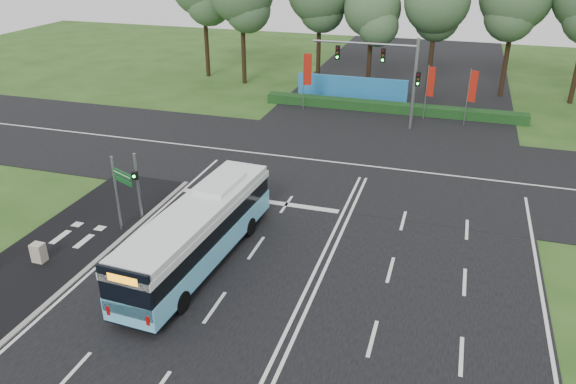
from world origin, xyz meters
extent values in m
plane|color=#284818|center=(0.00, 0.00, 0.00)|extent=(120.00, 120.00, 0.00)
cube|color=black|center=(0.00, 0.00, 0.02)|extent=(20.00, 120.00, 0.04)
cube|color=black|center=(0.00, 12.00, 0.03)|extent=(120.00, 14.00, 0.05)
cube|color=black|center=(-12.50, -3.00, 0.03)|extent=(5.00, 18.00, 0.06)
cube|color=gray|center=(-10.10, -3.00, 0.06)|extent=(0.25, 18.00, 0.12)
cube|color=#66C4EC|center=(-5.34, -1.99, 1.01)|extent=(3.01, 11.41, 1.03)
cube|color=black|center=(-5.34, -1.99, 0.54)|extent=(2.99, 11.35, 0.28)
cube|color=black|center=(-5.34, -1.99, 1.95)|extent=(2.91, 11.23, 0.89)
cube|color=white|center=(-5.34, -1.99, 2.51)|extent=(3.01, 11.41, 0.33)
cube|color=white|center=(-5.34, -1.99, 2.84)|extent=(2.94, 10.95, 0.33)
cube|color=white|center=(-5.20, 0.36, 3.12)|extent=(1.67, 2.91, 0.24)
cube|color=black|center=(-5.67, -7.56, 1.99)|extent=(2.28, 0.25, 2.07)
cube|color=orange|center=(-5.67, -7.60, 2.65)|extent=(1.32, 0.14, 0.33)
cylinder|color=black|center=(-6.25, 1.27, 0.49)|extent=(0.32, 0.99, 0.98)
cylinder|color=black|center=(-4.06, 1.14, 0.49)|extent=(0.32, 0.99, 0.98)
cylinder|color=black|center=(-6.65, -5.49, 0.49)|extent=(0.32, 0.99, 0.98)
cylinder|color=black|center=(-4.46, -5.62, 0.49)|extent=(0.32, 0.99, 0.98)
cylinder|color=gray|center=(-10.39, 1.22, 1.88)|extent=(0.15, 0.15, 3.75)
cube|color=black|center=(-10.39, 1.04, 2.57)|extent=(0.34, 0.27, 0.43)
sphere|color=#19F233|center=(-10.39, 0.94, 2.57)|extent=(0.15, 0.15, 0.15)
cylinder|color=gray|center=(-10.67, -0.32, 2.07)|extent=(0.12, 0.12, 4.15)
cube|color=#0C461D|center=(-9.97, -0.64, 3.42)|extent=(1.44, 0.71, 0.31)
cube|color=#0C461D|center=(-9.97, -0.64, 3.06)|extent=(1.44, 0.71, 0.23)
cube|color=white|center=(-9.97, -0.68, 3.42)|extent=(1.32, 0.62, 0.04)
cube|color=#BDAF98|center=(-12.65, -4.17, 0.49)|extent=(0.60, 0.50, 0.98)
cylinder|color=gray|center=(-7.40, 22.88, 2.48)|extent=(0.08, 0.08, 4.96)
cube|color=#A31A0D|center=(-7.05, 22.98, 3.52)|extent=(0.65, 0.22, 2.64)
cylinder|color=gray|center=(2.77, 23.38, 2.24)|extent=(0.07, 0.07, 4.48)
cube|color=#A31A0D|center=(3.08, 23.26, 3.18)|extent=(0.57, 0.25, 2.39)
cylinder|color=gray|center=(5.99, 22.64, 2.27)|extent=(0.07, 0.07, 4.55)
cube|color=#A31A0D|center=(6.29, 22.50, 3.24)|extent=(0.57, 0.29, 2.43)
cylinder|color=gray|center=(2.00, 20.50, 3.50)|extent=(0.24, 0.24, 7.00)
cylinder|color=gray|center=(-2.00, 20.50, 6.40)|extent=(8.00, 0.16, 0.16)
cube|color=black|center=(-0.50, 20.50, 5.60)|extent=(0.32, 0.28, 1.05)
cube|color=black|center=(-4.00, 20.50, 5.60)|extent=(0.32, 0.28, 1.05)
cube|color=black|center=(2.25, 20.50, 4.00)|extent=(0.32, 0.28, 1.05)
cube|color=black|center=(0.00, 24.50, 0.40)|extent=(22.00, 1.20, 0.80)
cube|color=#2172B5|center=(-4.00, 27.00, 1.10)|extent=(10.00, 0.30, 2.20)
cylinder|color=black|center=(-20.31, 31.67, 4.41)|extent=(0.44, 0.44, 8.83)
cylinder|color=black|center=(-15.58, 30.03, 4.21)|extent=(0.44, 0.44, 8.41)
cylinder|color=black|center=(-8.53, 32.42, 4.18)|extent=(0.44, 0.44, 8.35)
cylinder|color=black|center=(-3.28, 31.51, 3.59)|extent=(0.44, 0.44, 7.17)
sphere|color=#3A5C36|center=(-3.28, 31.51, 7.55)|extent=(5.29, 5.29, 5.29)
cylinder|color=black|center=(2.42, 31.73, 3.97)|extent=(0.44, 0.44, 7.95)
sphere|color=#3A5C36|center=(2.42, 31.73, 8.37)|extent=(5.86, 5.86, 5.86)
cylinder|color=black|center=(9.03, 32.56, 4.27)|extent=(0.44, 0.44, 8.53)
camera|label=1|loc=(5.25, -22.26, 14.40)|focal=35.00mm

